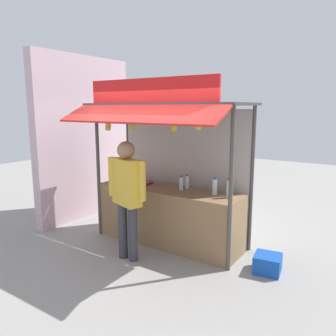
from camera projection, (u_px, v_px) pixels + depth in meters
The scene contains 18 objects.
ground_plane at pixel (168, 242), 5.67m from camera, with size 20.00×20.00×0.00m, color gray.
stall_counter at pixel (168, 216), 5.59m from camera, with size 2.49×0.68×0.93m, color olive.
stall_structure at pixel (172, 147), 5.47m from camera, with size 2.69×1.54×2.67m.
water_bottle_far_right at pixel (181, 183), 5.42m from camera, with size 0.07×0.07×0.24m.
water_bottle_mid_right at pixel (215, 186), 5.13m from camera, with size 0.08×0.08×0.27m.
water_bottle_rear_center at pixel (130, 174), 6.12m from camera, with size 0.08×0.08×0.27m.
water_bottle_back_right at pixel (187, 182), 5.52m from camera, with size 0.07×0.07×0.24m.
water_bottle_front_left at pixel (229, 188), 4.95m from camera, with size 0.09×0.09×0.30m.
water_bottle_far_left at pixel (123, 176), 6.06m from camera, with size 0.06×0.06×0.22m.
magazine_stack_front_right at pixel (123, 184), 5.71m from camera, with size 0.22×0.26×0.08m.
magazine_stack_left at pixel (144, 184), 5.78m from camera, with size 0.20×0.30×0.04m.
banana_bunch_inner_right at pixel (108, 126), 5.44m from camera, with size 0.11×0.11×0.32m.
banana_bunch_inner_left at pixel (132, 125), 5.16m from camera, with size 0.10×0.11×0.30m.
banana_bunch_rightmost at pixel (174, 125), 4.73m from camera, with size 0.10×0.09×0.28m.
banana_bunch_leftmost at pixel (198, 124), 4.51m from camera, with size 0.10×0.10×0.24m.
vendor_person at pixel (127, 190), 4.86m from camera, with size 0.68×0.37×1.78m.
plastic_crate at pixel (268, 264), 4.63m from camera, with size 0.35×0.35×0.25m, color #194CB2.
neighbour_wall at pixel (85, 138), 6.86m from camera, with size 0.20×2.40×3.27m, color #C8A9B5.
Camera 1 is at (2.98, -4.45, 2.26)m, focal length 35.72 mm.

